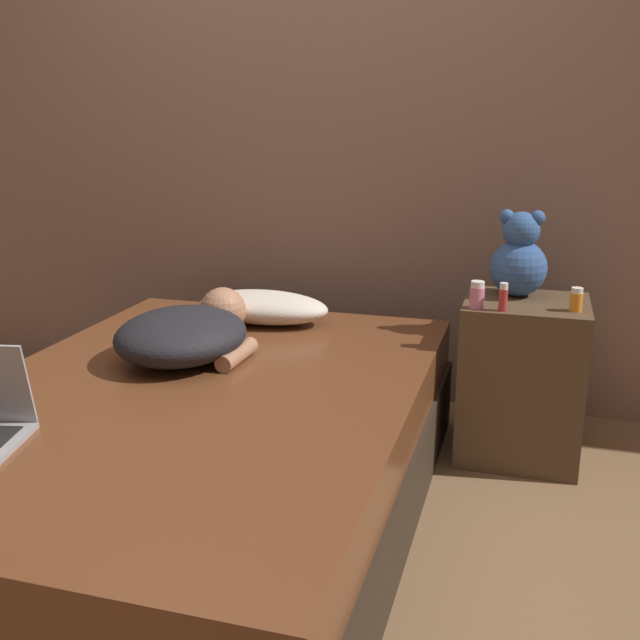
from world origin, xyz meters
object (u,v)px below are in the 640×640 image
Objects in this scene: bottle_pink at (477,295)px; bottle_red at (503,297)px; teddy_bear at (519,259)px; person_lying at (188,332)px; pillow at (263,307)px; bottle_orange at (576,300)px.

bottle_pink is 0.09m from bottle_red.
teddy_bear is 3.24× the size of bottle_red.
bottle_pink is at bearing 22.70° from person_lying.
bottle_pink reaches higher than person_lying.
pillow is 6.43× the size of bottle_orange.
bottle_orange is (1.19, -0.05, 0.13)m from pillow.
teddy_bear is at bearing 60.59° from bottle_pink.
bottle_red is at bearing 20.52° from person_lying.
teddy_bear is 0.26m from bottle_red.
bottle_orange is at bearing 9.67° from bottle_pink.
pillow is 1.67× the size of teddy_bear.
person_lying is 1.11m from bottle_red.
bottle_pink is (0.96, 0.36, 0.11)m from person_lying.
bottle_pink is at bearing -119.41° from teddy_bear.
teddy_bear reaches higher than bottle_pink.
person_lying is at bearing -159.45° from bottle_pink.
bottle_orange is at bearing 19.97° from person_lying.
bottle_orange is at bearing -39.80° from teddy_bear.
teddy_bear reaches higher than person_lying.
person_lying is at bearing -161.63° from bottle_red.
teddy_bear reaches higher than bottle_orange.
person_lying is 6.77× the size of bottle_red.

